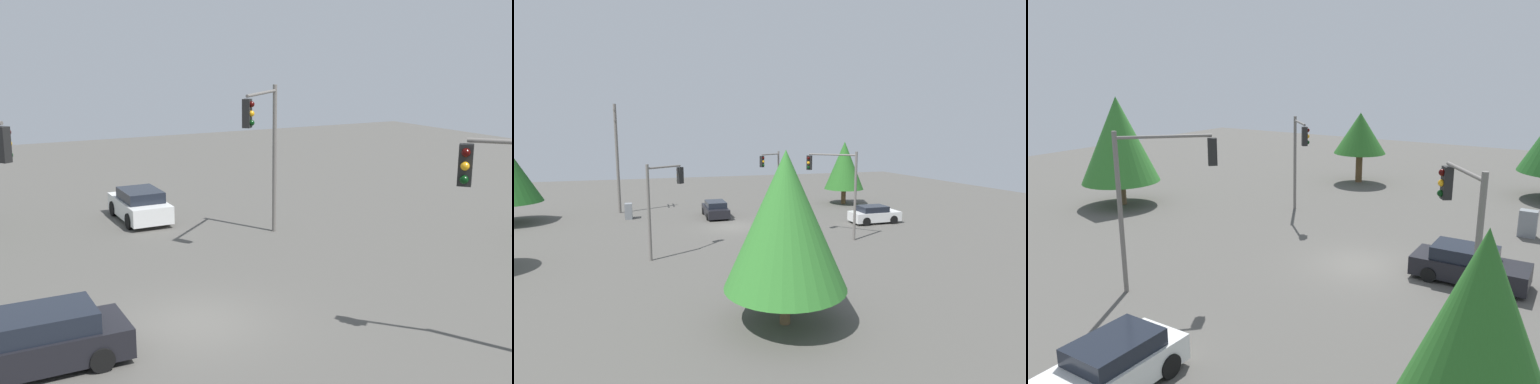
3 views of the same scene
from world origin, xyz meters
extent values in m
plane|color=#54514C|center=(0.00, 0.00, 0.00)|extent=(80.00, 80.00, 0.00)
cube|color=silver|center=(-2.07, -11.86, 0.59)|extent=(1.86, 4.18, 0.79)
cube|color=black|center=(-2.07, -11.65, 1.23)|extent=(1.63, 2.30, 0.49)
cylinder|color=black|center=(-1.19, -13.15, 0.35)|extent=(0.22, 0.71, 0.71)
cylinder|color=black|center=(-2.96, -13.15, 0.35)|extent=(0.22, 0.71, 0.71)
cylinder|color=black|center=(-1.19, -10.56, 0.35)|extent=(0.22, 0.71, 0.71)
cylinder|color=black|center=(-2.96, -10.56, 0.35)|extent=(0.22, 0.71, 0.71)
cube|color=black|center=(4.48, 0.69, 0.56)|extent=(4.51, 1.89, 0.77)
cube|color=black|center=(4.26, 0.69, 1.21)|extent=(2.48, 1.66, 0.53)
cylinder|color=black|center=(3.09, 1.59, 0.31)|extent=(0.62, 0.22, 0.62)
cylinder|color=black|center=(3.09, -0.21, 0.31)|extent=(0.62, 0.22, 0.62)
cylinder|color=slate|center=(-6.66, -7.36, 3.14)|extent=(0.18, 0.18, 6.28)
cylinder|color=slate|center=(-5.40, -6.14, 6.03)|extent=(2.61, 2.54, 0.12)
cube|color=black|center=(-4.14, -4.91, 5.40)|extent=(0.44, 0.44, 1.05)
sphere|color=#360503|center=(-4.26, -4.79, 5.74)|extent=(0.22, 0.22, 0.22)
sphere|color=orange|center=(-4.26, -4.79, 5.40)|extent=(0.22, 0.22, 0.22)
sphere|color=black|center=(-4.26, -4.79, 5.07)|extent=(0.22, 0.22, 0.22)
cube|color=black|center=(4.36, -3.73, 4.97)|extent=(0.42, 0.44, 1.05)
sphere|color=#360503|center=(4.22, -3.83, 5.31)|extent=(0.22, 0.22, 0.22)
sphere|color=orange|center=(4.22, -3.83, 4.97)|extent=(0.22, 0.22, 0.22)
sphere|color=black|center=(4.22, -3.83, 4.64)|extent=(0.22, 0.22, 0.22)
cube|color=black|center=(-5.46, 4.52, 4.87)|extent=(0.44, 0.44, 1.05)
sphere|color=#360503|center=(-5.33, 4.63, 5.20)|extent=(0.22, 0.22, 0.22)
sphere|color=orange|center=(-5.33, 4.63, 4.87)|extent=(0.22, 0.22, 0.22)
sphere|color=black|center=(-5.33, 4.63, 4.53)|extent=(0.22, 0.22, 0.22)
camera|label=1|loc=(6.36, 16.00, 7.64)|focal=45.00mm
camera|label=2|loc=(-31.29, 6.53, 7.40)|focal=28.00mm
camera|label=3|loc=(8.09, -19.41, 8.40)|focal=35.00mm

